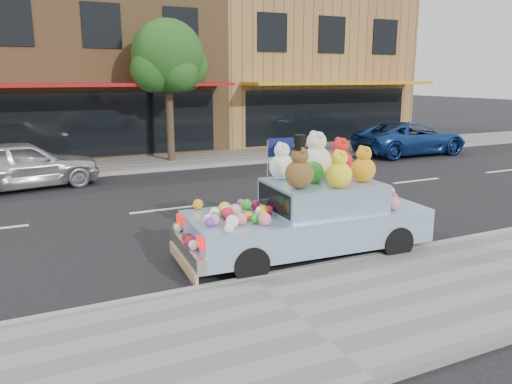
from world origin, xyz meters
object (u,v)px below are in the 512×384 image
car_blue (410,138)px  art_car (309,212)px  street_tree (168,62)px  car_silver (22,165)px

car_blue → art_car: bearing=130.7°
art_car → street_tree: bearing=90.4°
street_tree → art_car: street_tree is taller
car_silver → art_car: bearing=-161.0°
street_tree → art_car: size_ratio=1.14×
car_silver → car_blue: bearing=-99.2°
car_silver → art_car: 9.42m
car_silver → street_tree: bearing=-74.0°
street_tree → car_silver: (-5.14, -2.54, -2.98)m
car_silver → car_blue: (14.70, 0.29, -0.04)m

